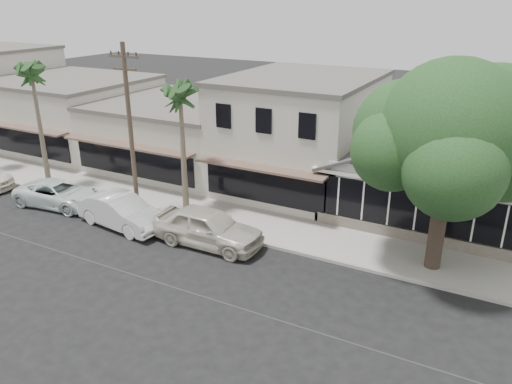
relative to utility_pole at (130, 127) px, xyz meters
The scene contains 13 objects.
ground 11.44m from the utility_pole, 30.02° to the right, with size 140.00×140.00×0.00m, color black.
sidewalk_north 5.06m from the utility_pole, 57.17° to the left, with size 90.00×3.50×0.15m, color #9E9991.
corner_shop 15.93m from the utility_pole, 27.45° to the left, with size 10.40×8.60×5.10m.
row_building_near 10.36m from the utility_pole, 54.14° to the left, with size 8.00×10.00×6.50m, color beige.
row_building_midnear 9.23m from the utility_pole, 109.87° to the left, with size 10.00×10.00×4.20m, color beige.
row_building_midfar 16.01m from the utility_pole, 148.42° to the left, with size 11.00×10.00×5.00m, color beige.
utility_pole is the anchor object (origin of this frame).
car_0 6.83m from the utility_pole, 14.00° to the right, with size 2.16×5.37×1.83m, color beige.
car_1 4.34m from the utility_pole, 75.10° to the right, with size 1.77×5.07×1.67m, color silver.
car_2 6.23m from the utility_pole, 164.59° to the right, with size 2.36×5.12×1.42m, color silver.
shade_tree 15.30m from the utility_pole, ahead, with size 8.10×7.32×8.99m.
palm_east 3.05m from the utility_pole, 32.34° to the left, with size 2.71×2.71×7.44m.
palm_mid 7.72m from the utility_pole, behind, with size 2.82×2.82×7.97m.
Camera 1 is at (8.39, -13.83, 10.99)m, focal length 35.00 mm.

